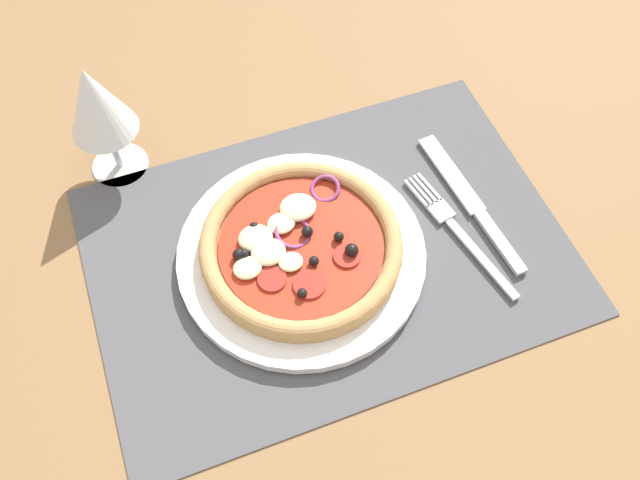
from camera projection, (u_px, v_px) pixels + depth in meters
ground_plane at (328, 256)px, 72.12cm from camera, size 190.00×140.00×2.40cm
placemat at (328, 250)px, 70.93cm from camera, size 49.45×34.70×0.40cm
plate at (301, 253)px, 69.79cm from camera, size 25.85×25.85×1.23cm
pizza at (299, 244)px, 68.34cm from camera, size 20.85×20.85×2.68cm
fork at (455, 228)px, 71.88cm from camera, size 5.04×17.94×0.44cm
knife at (470, 200)px, 73.75cm from camera, size 3.25×20.07×0.62cm
wine_glass at (96, 105)px, 68.53cm from camera, size 7.20×7.20×14.90cm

